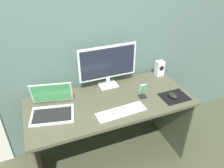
# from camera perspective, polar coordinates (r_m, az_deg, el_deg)

# --- Properties ---
(ground_plane) EXTENTS (8.00, 8.00, 0.00)m
(ground_plane) POSITION_cam_1_polar(r_m,az_deg,el_deg) (2.50, -0.43, -18.39)
(ground_plane) COLOR #444832
(wall_back) EXTENTS (6.00, 0.04, 2.50)m
(wall_back) POSITION_cam_1_polar(r_m,az_deg,el_deg) (2.09, -4.72, 12.97)
(wall_back) COLOR slate
(wall_back) RESTS_ON ground_plane
(desk) EXTENTS (1.50, 0.66, 0.76)m
(desk) POSITION_cam_1_polar(r_m,az_deg,el_deg) (2.07, -0.50, -7.77)
(desk) COLOR #4F4E39
(desk) RESTS_ON ground_plane
(monitor) EXTENTS (0.57, 0.14, 0.42)m
(monitor) POSITION_cam_1_polar(r_m,az_deg,el_deg) (2.07, -1.10, 5.12)
(monitor) COLOR white
(monitor) RESTS_ON desk
(speaker_right) EXTENTS (0.08, 0.08, 0.16)m
(speaker_right) POSITION_cam_1_polar(r_m,az_deg,el_deg) (2.39, 12.32, 4.04)
(speaker_right) COLOR white
(speaker_right) RESTS_ON desk
(laptop) EXTENTS (0.40, 0.37, 0.23)m
(laptop) POSITION_cam_1_polar(r_m,az_deg,el_deg) (1.89, -15.37, -5.90)
(laptop) COLOR silver
(laptop) RESTS_ON desk
(fishbowl) EXTENTS (0.15, 0.15, 0.15)m
(fishbowl) POSITION_cam_1_polar(r_m,az_deg,el_deg) (2.04, -16.88, -2.15)
(fishbowl) COLOR silver
(fishbowl) RESTS_ON desk
(keyboard_external) EXTENTS (0.43, 0.15, 0.01)m
(keyboard_external) POSITION_cam_1_polar(r_m,az_deg,el_deg) (1.85, 2.45, -7.24)
(keyboard_external) COLOR white
(keyboard_external) RESTS_ON desk
(mousepad) EXTENTS (0.25, 0.20, 0.00)m
(mousepad) POSITION_cam_1_polar(r_m,az_deg,el_deg) (2.11, 15.97, -3.22)
(mousepad) COLOR black
(mousepad) RESTS_ON desk
(mouse) EXTENTS (0.08, 0.11, 0.04)m
(mouse) POSITION_cam_1_polar(r_m,az_deg,el_deg) (2.08, 15.61, -2.94)
(mouse) COLOR black
(mouse) RESTS_ON mousepad
(phone_in_dock) EXTENTS (0.06, 0.06, 0.14)m
(phone_in_dock) POSITION_cam_1_polar(r_m,az_deg,el_deg) (2.02, 7.96, -2.18)
(phone_in_dock) COLOR black
(phone_in_dock) RESTS_ON desk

